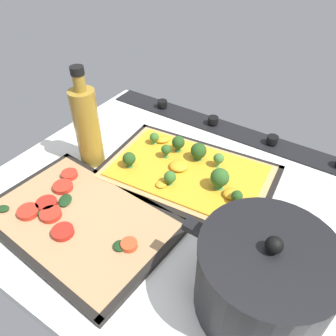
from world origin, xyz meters
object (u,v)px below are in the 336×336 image
(oil_bottle, at_px, (87,126))
(veggie_pizza_back, at_px, (76,217))
(broccoli_pizza, at_px, (188,170))
(cooking_pot, at_px, (263,278))
(baking_tray_back, at_px, (80,221))
(baking_tray_front, at_px, (187,175))

(oil_bottle, bearing_deg, veggie_pizza_back, 123.50)
(broccoli_pizza, height_order, cooking_pot, cooking_pot)
(baking_tray_back, xyz_separation_m, veggie_pizza_back, (0.01, 0.00, 0.01))
(baking_tray_front, height_order, broccoli_pizza, broccoli_pizza)
(broccoli_pizza, height_order, oil_bottle, oil_bottle)
(broccoli_pizza, bearing_deg, baking_tray_back, 65.63)
(cooking_pot, xyz_separation_m, oil_bottle, (0.46, -0.12, 0.03))
(baking_tray_front, distance_m, baking_tray_back, 0.25)
(veggie_pizza_back, xyz_separation_m, cooking_pot, (-0.35, -0.04, 0.06))
(baking_tray_front, distance_m, broccoli_pizza, 0.01)
(baking_tray_front, xyz_separation_m, broccoli_pizza, (-0.00, -0.00, 0.01))
(broccoli_pizza, bearing_deg, oil_bottle, 19.03)
(baking_tray_back, xyz_separation_m, oil_bottle, (0.11, -0.16, 0.09))
(baking_tray_front, height_order, cooking_pot, cooking_pot)
(baking_tray_front, relative_size, oil_bottle, 1.70)
(baking_tray_back, bearing_deg, broccoli_pizza, -114.37)
(veggie_pizza_back, relative_size, oil_bottle, 1.50)
(broccoli_pizza, xyz_separation_m, veggie_pizza_back, (0.11, 0.23, -0.01))
(baking_tray_front, distance_m, veggie_pizza_back, 0.26)
(broccoli_pizza, height_order, baking_tray_back, broccoli_pizza)
(cooking_pot, bearing_deg, broccoli_pizza, -39.18)
(baking_tray_front, xyz_separation_m, baking_tray_back, (0.10, 0.23, 0.00))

